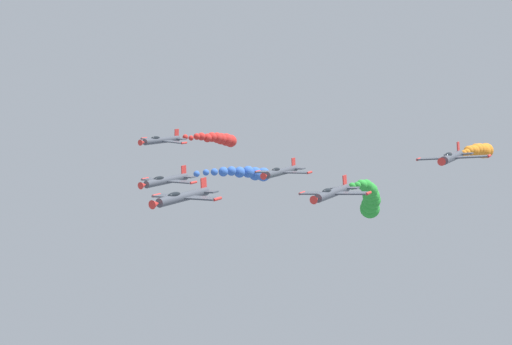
{
  "coord_description": "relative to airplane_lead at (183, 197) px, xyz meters",
  "views": [
    {
      "loc": [
        -42.66,
        70.99,
        97.38
      ],
      "look_at": [
        0.0,
        0.0,
        85.61
      ],
      "focal_mm": 40.99,
      "sensor_mm": 36.0,
      "label": 1
    }
  ],
  "objects": [
    {
      "name": "airplane_right_inner",
      "position": [
        12.49,
        -11.92,
        -0.61
      ],
      "size": [
        9.57,
        10.35,
        2.33
      ],
      "rotation": [
        0.0,
        0.02,
        0.0
      ],
      "color": "#474C56"
    },
    {
      "name": "smoke_trail_right_outer",
      "position": [
        -25.69,
        -43.39,
        3.06
      ],
      "size": [
        2.7,
        16.26,
        2.92
      ],
      "color": "orange"
    },
    {
      "name": "smoke_trail_right_inner",
      "position": [
        11.42,
        -33.16,
        -2.06
      ],
      "size": [
        3.31,
        20.17,
        4.07
      ],
      "color": "blue"
    },
    {
      "name": "smoke_trail_trailing",
      "position": [
        25.13,
        -44.42,
        2.63
      ],
      "size": [
        2.73,
        17.74,
        3.79
      ],
      "color": "red"
    },
    {
      "name": "smoke_trail_left_inner",
      "position": [
        -10.17,
        -36.42,
        -5.16
      ],
      "size": [
        7.26,
        23.33,
        9.61
      ],
      "color": "green"
    },
    {
      "name": "airplane_left_inner",
      "position": [
        -13.43,
        -13.45,
        -0.34
      ],
      "size": [
        9.55,
        10.35,
        2.48
      ],
      "rotation": [
        0.0,
        0.09,
        0.0
      ],
      "color": "#474C56"
    },
    {
      "name": "airplane_lead",
      "position": [
        0.0,
        0.0,
        0.0
      ],
      "size": [
        9.57,
        10.35,
        2.34
      ],
      "rotation": [
        0.0,
        0.05,
        0.0
      ],
      "color": "#474C56"
    },
    {
      "name": "airplane_right_outer",
      "position": [
        -25.29,
        -25.67,
        3.72
      ],
      "size": [
        9.54,
        10.35,
        2.55
      ],
      "rotation": [
        0.0,
        0.11,
        0.0
      ],
      "color": "#474C56"
    },
    {
      "name": "airplane_trailing",
      "position": [
        24.84,
        -25.68,
        3.79
      ],
      "size": [
        9.57,
        10.35,
        2.34
      ],
      "rotation": [
        0.0,
        -0.05,
        0.0
      ],
      "color": "#474C56"
    },
    {
      "name": "airplane_left_outer",
      "position": [
        0.21,
        -24.88,
        0.01
      ],
      "size": [
        9.57,
        10.35,
        2.35
      ],
      "rotation": [
        0.0,
        0.06,
        0.0
      ],
      "color": "#474C56"
    }
  ]
}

